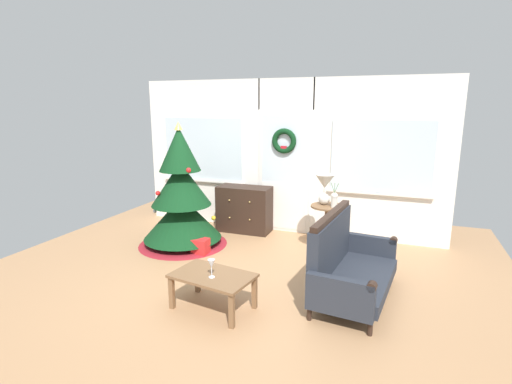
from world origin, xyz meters
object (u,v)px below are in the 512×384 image
(wine_glass, at_px, (211,264))
(table_lamp, at_px, (325,185))
(christmas_tree, at_px, (182,201))
(coffee_table, at_px, (213,279))
(dresser_cabinet, at_px, (244,209))
(side_table, at_px, (327,219))
(gift_box, at_px, (201,246))
(flower_vase, at_px, (334,199))
(settee_sofa, at_px, (346,264))

(wine_glass, bearing_deg, table_lamp, 70.82)
(christmas_tree, xyz_separation_m, coffee_table, (1.33, -1.60, -0.36))
(dresser_cabinet, bearing_deg, side_table, -19.04)
(side_table, distance_m, coffee_table, 2.19)
(christmas_tree, height_order, dresser_cabinet, christmas_tree)
(side_table, bearing_deg, gift_box, -158.25)
(side_table, distance_m, flower_vase, 0.35)
(dresser_cabinet, height_order, wine_glass, dresser_cabinet)
(dresser_cabinet, height_order, gift_box, dresser_cabinet)
(christmas_tree, distance_m, gift_box, 0.77)
(flower_vase, relative_size, wine_glass, 1.79)
(dresser_cabinet, height_order, settee_sofa, settee_sofa)
(coffee_table, bearing_deg, christmas_tree, 129.67)
(gift_box, bearing_deg, wine_glass, -57.34)
(dresser_cabinet, distance_m, wine_glass, 2.71)
(table_lamp, bearing_deg, side_table, -33.69)
(side_table, bearing_deg, table_lamp, 146.31)
(christmas_tree, bearing_deg, dresser_cabinet, 55.33)
(christmas_tree, distance_m, table_lamp, 2.17)
(dresser_cabinet, xyz_separation_m, coffee_table, (0.68, -2.54, -0.06))
(dresser_cabinet, height_order, side_table, dresser_cabinet)
(settee_sofa, bearing_deg, christmas_tree, 162.54)
(christmas_tree, relative_size, side_table, 2.63)
(side_table, bearing_deg, coffee_table, -112.16)
(table_lamp, height_order, flower_vase, table_lamp)
(flower_vase, bearing_deg, coffee_table, -115.20)
(wine_glass, bearing_deg, flower_vase, 66.07)
(dresser_cabinet, bearing_deg, flower_vase, -19.85)
(side_table, bearing_deg, wine_glass, -110.97)
(settee_sofa, xyz_separation_m, coffee_table, (-1.28, -0.78, -0.05))
(table_lamp, bearing_deg, flower_vase, -32.01)
(christmas_tree, xyz_separation_m, side_table, (2.15, 0.42, -0.18))
(settee_sofa, relative_size, wine_glass, 7.90)
(christmas_tree, height_order, table_lamp, christmas_tree)
(side_table, relative_size, wine_glass, 3.67)
(coffee_table, bearing_deg, flower_vase, 64.80)
(settee_sofa, distance_m, table_lamp, 1.52)
(wine_glass, bearing_deg, side_table, 69.03)
(gift_box, bearing_deg, settee_sofa, -14.59)
(christmas_tree, height_order, flower_vase, christmas_tree)
(side_table, height_order, gift_box, side_table)
(christmas_tree, relative_size, table_lamp, 4.29)
(settee_sofa, distance_m, flower_vase, 1.32)
(christmas_tree, height_order, wine_glass, christmas_tree)
(settee_sofa, height_order, side_table, settee_sofa)
(gift_box, bearing_deg, dresser_cabinet, 80.45)
(dresser_cabinet, distance_m, flower_vase, 1.76)
(wine_glass, bearing_deg, dresser_cabinet, 105.06)
(table_lamp, distance_m, wine_glass, 2.30)
(christmas_tree, relative_size, coffee_table, 2.07)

